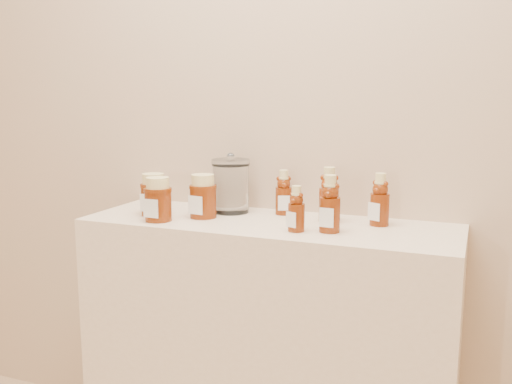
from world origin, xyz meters
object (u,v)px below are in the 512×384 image
at_px(bear_bottle_front_left, 296,206).
at_px(glass_canister, 231,184).
at_px(display_table, 267,353).
at_px(bear_bottle_back_left, 284,189).
at_px(honey_jar_left, 154,194).

bearing_deg(bear_bottle_front_left, glass_canister, 167.18).
distance_m(display_table, bear_bottle_front_left, 0.55).
xyz_separation_m(bear_bottle_back_left, honey_jar_left, (-0.40, -0.17, -0.02)).
height_order(bear_bottle_back_left, bear_bottle_front_left, bear_bottle_back_left).
xyz_separation_m(bear_bottle_back_left, bear_bottle_front_left, (0.12, -0.22, -0.01)).
relative_size(bear_bottle_back_left, honey_jar_left, 1.22).
bearing_deg(glass_canister, bear_bottle_back_left, 11.41).
bearing_deg(glass_canister, display_table, -28.83).
relative_size(display_table, honey_jar_left, 8.54).
height_order(bear_bottle_front_left, honey_jar_left, bear_bottle_front_left).
distance_m(bear_bottle_back_left, glass_canister, 0.18).
xyz_separation_m(display_table, glass_canister, (-0.17, 0.09, 0.55)).
bearing_deg(display_table, bear_bottle_front_left, -35.30).
bearing_deg(bear_bottle_back_left, honey_jar_left, -178.32).
bearing_deg(honey_jar_left, bear_bottle_front_left, -5.92).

